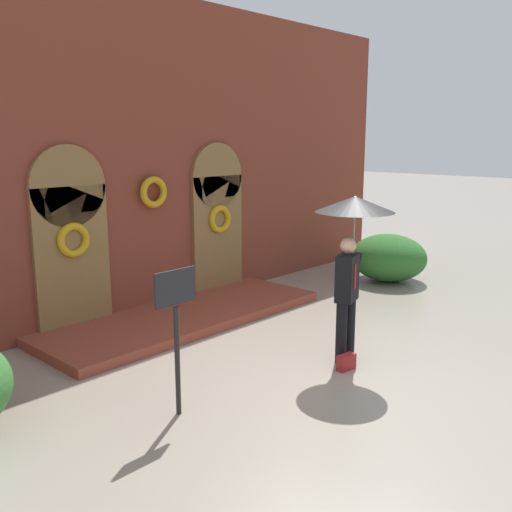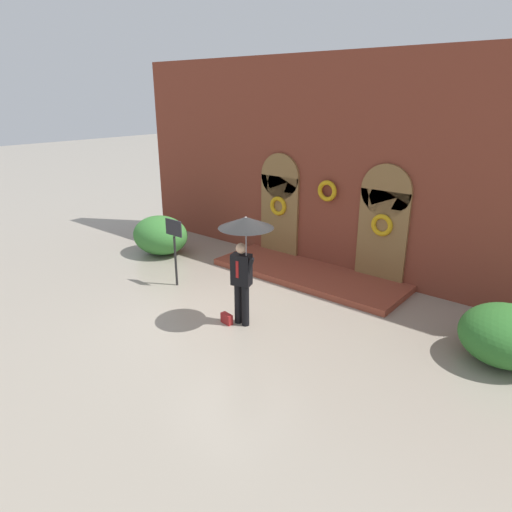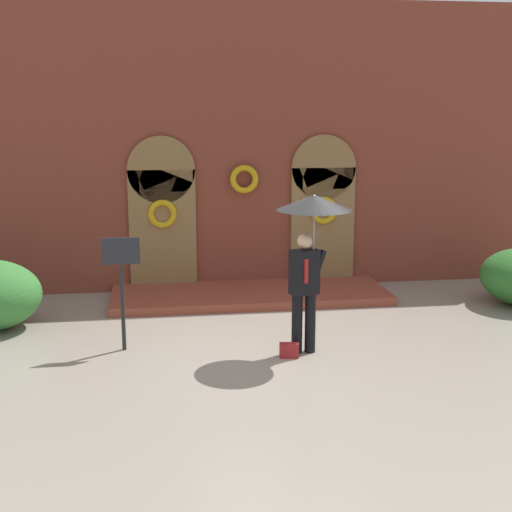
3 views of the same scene
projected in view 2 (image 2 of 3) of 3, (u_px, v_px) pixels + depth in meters
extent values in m
plane|color=gray|center=(230.00, 318.00, 9.93)|extent=(80.00, 80.00, 0.00)
cube|color=brown|center=(335.00, 166.00, 12.04)|extent=(14.00, 0.50, 5.60)
cube|color=brown|center=(279.00, 217.00, 13.33)|extent=(1.30, 0.08, 2.40)
cylinder|color=brown|center=(280.00, 176.00, 12.93)|extent=(1.30, 0.08, 1.30)
cube|color=brown|center=(382.00, 238.00, 11.41)|extent=(1.30, 0.08, 2.40)
cylinder|color=brown|center=(386.00, 191.00, 11.01)|extent=(1.30, 0.08, 1.30)
torus|color=#C69314|center=(278.00, 206.00, 13.16)|extent=(0.56, 0.12, 0.56)
torus|color=#C69314|center=(382.00, 225.00, 11.24)|extent=(0.56, 0.12, 0.56)
torus|color=#C69314|center=(327.00, 191.00, 11.98)|extent=(0.56, 0.12, 0.56)
cube|color=brown|center=(307.00, 274.00, 12.12)|extent=(5.20, 1.80, 0.16)
cylinder|color=black|center=(238.00, 303.00, 9.60)|extent=(0.16, 0.16, 0.90)
cylinder|color=black|center=(245.00, 306.00, 9.48)|extent=(0.16, 0.16, 0.90)
cube|color=black|center=(241.00, 270.00, 9.28)|extent=(0.45, 0.35, 0.66)
cube|color=#A51919|center=(237.00, 270.00, 9.17)|extent=(0.06, 0.03, 0.36)
sphere|color=tan|center=(241.00, 248.00, 9.13)|extent=(0.22, 0.22, 0.22)
cylinder|color=black|center=(250.00, 268.00, 9.12)|extent=(0.22, 0.09, 0.46)
cylinder|color=gray|center=(246.00, 251.00, 9.06)|extent=(0.02, 0.02, 0.98)
cone|color=black|center=(246.00, 222.00, 8.86)|extent=(1.10, 1.10, 0.22)
cone|color=white|center=(246.00, 222.00, 8.86)|extent=(0.61, 0.61, 0.20)
cube|color=maroon|center=(227.00, 319.00, 9.67)|extent=(0.29, 0.16, 0.22)
cylinder|color=black|center=(176.00, 261.00, 11.43)|extent=(0.06, 0.06, 1.30)
cube|color=#232328|center=(174.00, 228.00, 11.14)|extent=(0.56, 0.03, 0.40)
ellipsoid|color=#387A33|center=(160.00, 235.00, 13.78)|extent=(1.78, 1.50, 1.16)
ellipsoid|color=#2D6B28|center=(506.00, 335.00, 8.20)|extent=(1.60, 1.69, 1.04)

